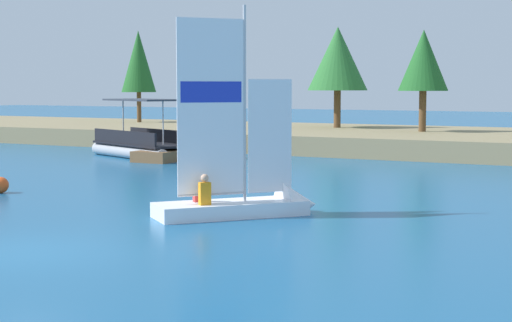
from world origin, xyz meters
TOP-DOWN VIEW (x-y plane):
  - ground_plane at (0.00, 0.00)m, footprint 200.00×200.00m
  - shore_bank at (0.00, 30.33)m, footprint 80.00×13.80m
  - shoreline_tree_left at (-21.50, 32.69)m, footprint 2.31×2.31m
  - shoreline_tree_midleft at (-6.87, 32.23)m, footprint 3.48×3.48m
  - shoreline_tree_centre at (-1.23, 30.49)m, footprint 2.64×2.64m
  - wooden_dock at (-9.40, 20.46)m, footprint 1.77×6.93m
  - sailboat at (1.78, 6.60)m, footprint 3.78×4.22m
  - pontoon_boat at (-11.34, 19.37)m, footprint 6.47×4.38m
  - channel_buoy at (-7.36, 6.57)m, footprint 0.51×0.51m

SIDE VIEW (x-z plane):
  - ground_plane at x=0.00m, z-range 0.00..0.00m
  - wooden_dock at x=-9.40m, z-range 0.00..0.49m
  - channel_buoy at x=-7.36m, z-range 0.00..0.51m
  - sailboat at x=1.78m, z-range -2.46..3.37m
  - shore_bank at x=0.00m, z-range 0.00..0.96m
  - pontoon_boat at x=-11.34m, z-range -0.72..2.04m
  - shoreline_tree_centre at x=-1.23m, z-range 2.00..7.39m
  - shoreline_tree_midleft at x=-6.87m, z-range 2.02..7.87m
  - shoreline_tree_left at x=-21.50m, z-range 1.95..8.07m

